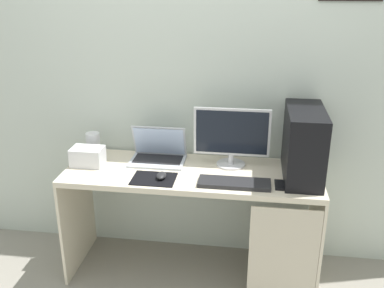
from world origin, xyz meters
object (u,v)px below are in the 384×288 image
(speaker, at_px, (93,144))
(projector, at_px, (88,156))
(cell_phone, at_px, (281,185))
(laptop, at_px, (158,154))
(pc_tower, at_px, (304,144))
(keyboard, at_px, (234,183))
(monitor, at_px, (232,137))
(mouse_left, at_px, (161,176))

(speaker, bearing_deg, projector, -82.87)
(projector, relative_size, cell_phone, 1.54)
(projector, bearing_deg, cell_phone, -6.44)
(projector, bearing_deg, laptop, 16.62)
(pc_tower, xyz_separation_m, keyboard, (-0.39, -0.18, -0.20))
(laptop, distance_m, keyboard, 0.59)
(monitor, distance_m, projector, 0.93)
(monitor, distance_m, laptop, 0.50)
(monitor, xyz_separation_m, mouse_left, (-0.40, -0.25, -0.18))
(pc_tower, relative_size, speaker, 3.08)
(laptop, xyz_separation_m, projector, (-0.43, -0.13, 0.01))
(monitor, relative_size, laptop, 1.34)
(cell_phone, bearing_deg, monitor, 140.79)
(mouse_left, bearing_deg, monitor, 32.53)
(laptop, relative_size, projector, 1.77)
(keyboard, distance_m, cell_phone, 0.27)
(speaker, xyz_separation_m, mouse_left, (0.53, -0.30, -0.06))
(laptop, distance_m, speaker, 0.45)
(pc_tower, relative_size, cell_phone, 3.72)
(monitor, height_order, cell_phone, monitor)
(cell_phone, bearing_deg, pc_tower, 49.97)
(projector, xyz_separation_m, mouse_left, (0.51, -0.14, -0.04))
(keyboard, bearing_deg, speaker, 161.49)
(keyboard, xyz_separation_m, mouse_left, (-0.44, 0.02, 0.01))
(speaker, bearing_deg, mouse_left, -29.81)
(keyboard, bearing_deg, laptop, 150.42)
(laptop, height_order, speaker, laptop)
(monitor, relative_size, projector, 2.38)
(laptop, bearing_deg, keyboard, -29.58)
(cell_phone, bearing_deg, mouse_left, -179.50)
(pc_tower, xyz_separation_m, monitor, (-0.43, 0.10, -0.01))
(monitor, distance_m, mouse_left, 0.50)
(monitor, height_order, laptop, monitor)
(monitor, xyz_separation_m, laptop, (-0.48, 0.02, -0.15))
(monitor, relative_size, mouse_left, 4.96)
(speaker, height_order, cell_phone, speaker)
(projector, distance_m, cell_phone, 1.22)
(mouse_left, distance_m, cell_phone, 0.70)
(pc_tower, height_order, cell_phone, pc_tower)
(pc_tower, distance_m, monitor, 0.44)
(laptop, relative_size, speaker, 2.26)
(projector, bearing_deg, pc_tower, 0.52)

